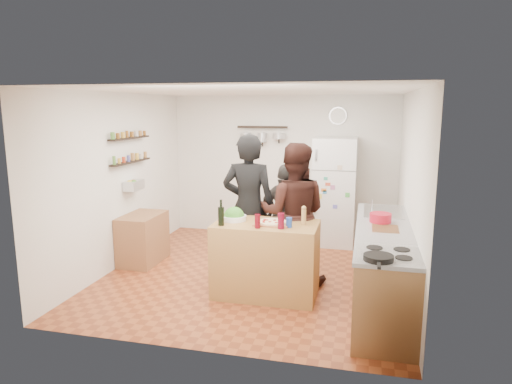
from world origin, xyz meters
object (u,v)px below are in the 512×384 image
(pepper_mill, at_px, (304,217))
(red_bowl, at_px, (380,218))
(person_back, at_px, (286,217))
(counter_run, at_px, (383,267))
(side_table, at_px, (143,239))
(fridge, at_px, (334,192))
(wall_clock, at_px, (338,116))
(person_left, at_px, (249,207))
(wine_bottle, at_px, (221,216))
(person_center, at_px, (293,214))
(salad_bowl, at_px, (234,218))
(salt_canister, at_px, (289,223))
(prep_island, at_px, (266,259))
(skillet, at_px, (378,258))

(pepper_mill, bearing_deg, red_bowl, 18.56)
(person_back, xyz_separation_m, counter_run, (1.34, -0.95, -0.30))
(counter_run, relative_size, side_table, 3.29)
(fridge, bearing_deg, wall_clock, 90.00)
(pepper_mill, height_order, person_back, person_back)
(counter_run, xyz_separation_m, red_bowl, (-0.05, 0.27, 0.52))
(pepper_mill, distance_m, person_left, 0.93)
(wine_bottle, xyz_separation_m, person_center, (0.75, 0.72, -0.09))
(person_left, bearing_deg, side_table, -9.11)
(salad_bowl, bearing_deg, pepper_mill, 0.00)
(side_table, bearing_deg, fridge, 31.46)
(person_left, xyz_separation_m, person_center, (0.61, -0.02, -0.06))
(salt_canister, xyz_separation_m, person_center, (-0.05, 0.62, -0.04))
(salad_bowl, distance_m, counter_run, 1.88)
(wine_bottle, relative_size, red_bowl, 0.85)
(red_bowl, bearing_deg, prep_island, -165.39)
(person_left, distance_m, side_table, 1.82)
(wine_bottle, bearing_deg, red_bowl, 17.18)
(prep_island, xyz_separation_m, pepper_mill, (0.45, 0.05, 0.55))
(skillet, distance_m, wall_clock, 4.06)
(salad_bowl, bearing_deg, skillet, -34.13)
(counter_run, height_order, fridge, fridge)
(fridge, height_order, wall_clock, wall_clock)
(salad_bowl, distance_m, skillet, 2.07)
(salad_bowl, xyz_separation_m, person_back, (0.48, 0.98, -0.19))
(person_back, xyz_separation_m, wall_clock, (0.59, 1.68, 1.40))
(skillet, relative_size, red_bowl, 1.05)
(salad_bowl, height_order, person_back, person_back)
(salt_canister, bearing_deg, prep_island, 158.20)
(pepper_mill, relative_size, side_table, 0.23)
(skillet, height_order, red_bowl, red_bowl)
(salad_bowl, bearing_deg, wine_bottle, -106.50)
(salad_bowl, xyz_separation_m, side_table, (-1.62, 0.69, -0.58))
(person_left, height_order, person_back, person_left)
(skillet, bearing_deg, red_bowl, 88.04)
(salad_bowl, relative_size, skillet, 1.12)
(red_bowl, bearing_deg, wall_clock, 106.52)
(pepper_mill, height_order, side_table, pepper_mill)
(salad_bowl, height_order, fridge, fridge)
(wine_bottle, relative_size, fridge, 0.12)
(red_bowl, bearing_deg, person_back, 152.13)
(wine_bottle, distance_m, person_back, 1.40)
(salad_bowl, bearing_deg, person_center, 33.76)
(salad_bowl, distance_m, side_table, 1.85)
(wine_bottle, height_order, side_table, wine_bottle)
(person_left, height_order, fridge, person_left)
(prep_island, distance_m, salt_canister, 0.61)
(wine_bottle, bearing_deg, skillet, -26.44)
(prep_island, distance_m, person_back, 1.07)
(person_left, height_order, red_bowl, person_left)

